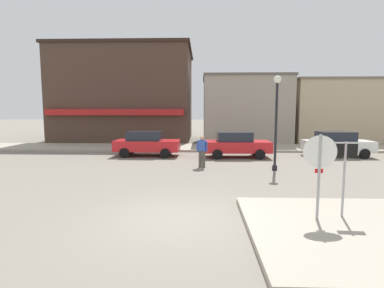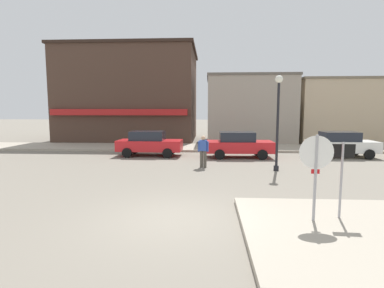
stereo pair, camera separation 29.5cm
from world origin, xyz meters
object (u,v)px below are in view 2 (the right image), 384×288
Objects in this scene: one_way_sign at (342,172)px; lamp_post at (278,108)px; stop_sign at (316,166)px; parked_car_third at (341,144)px; parked_car_second at (239,144)px; parked_car_nearest at (149,143)px; pedestrian_crossing_near at (203,151)px.

lamp_post reaches higher than one_way_sign.
stop_sign reaches higher than parked_car_third.
parked_car_second is at bearing 109.77° from lamp_post.
pedestrian_crossing_near reaches higher than parked_car_nearest.
stop_sign is at bearing -68.73° from pedestrian_crossing_near.
one_way_sign is at bearing -63.38° from pedestrian_crossing_near.
lamp_post is 6.92m from parked_car_third.
one_way_sign is 10.71m from parked_car_second.
parked_car_second is 1.00× the size of parked_car_third.
lamp_post is 1.13× the size of parked_car_nearest.
lamp_post is 4.69m from parked_car_second.
lamp_post is 8.44m from parked_car_nearest.
one_way_sign is at bearing -88.88° from lamp_post.
parked_car_nearest is (-7.10, 10.92, -0.52)m from one_way_sign.
parked_car_third is at bearing 42.25° from lamp_post.
lamp_post is (-0.13, 6.66, 1.63)m from one_way_sign.
parked_car_nearest is 2.51× the size of pedestrian_crossing_near.
one_way_sign is 0.52× the size of parked_car_second.
stop_sign is 7.06m from lamp_post.
parked_car_second is (5.56, -0.33, 0.00)m from parked_car_nearest.
pedestrian_crossing_near is at bearing -46.66° from parked_car_nearest.
stop_sign reaches higher than parked_car_second.
parked_car_second is at bearing 57.91° from pedestrian_crossing_near.
lamp_post reaches higher than parked_car_second.
parked_car_third is (11.84, 0.17, 0.00)m from parked_car_nearest.
one_way_sign is (0.72, 0.22, -0.19)m from stop_sign.
parked_car_second is (-1.54, 10.58, -0.52)m from one_way_sign.
pedestrian_crossing_near is (-2.91, 7.47, -0.65)m from stop_sign.
one_way_sign is 8.12m from pedestrian_crossing_near.
parked_car_third is 2.49× the size of pedestrian_crossing_near.
pedestrian_crossing_near is at bearing -155.35° from parked_car_third.
lamp_post is at bearing 85.07° from stop_sign.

